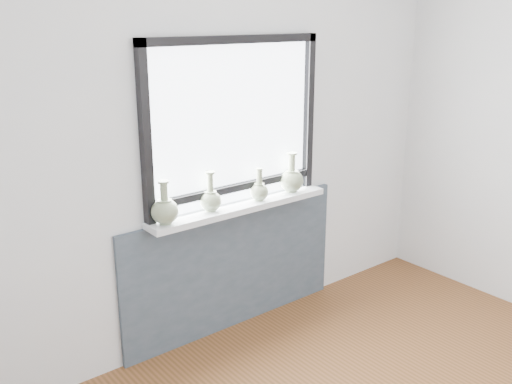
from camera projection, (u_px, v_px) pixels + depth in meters
back_wall at (231, 141)px, 3.63m from camera, size 3.60×0.02×2.60m
apron_panel at (235, 267)px, 3.86m from camera, size 1.70×0.03×0.86m
windowsill at (241, 207)px, 3.68m from camera, size 1.32×0.18×0.04m
window at (234, 119)px, 3.56m from camera, size 1.30×0.06×1.05m
vase_a at (165, 210)px, 3.30m from camera, size 0.16×0.16×0.26m
vase_b at (211, 199)px, 3.52m from camera, size 0.14×0.14×0.25m
vase_c at (259, 190)px, 3.73m from camera, size 0.12×0.12×0.22m
vase_d at (291, 179)px, 3.91m from camera, size 0.17×0.17×0.27m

